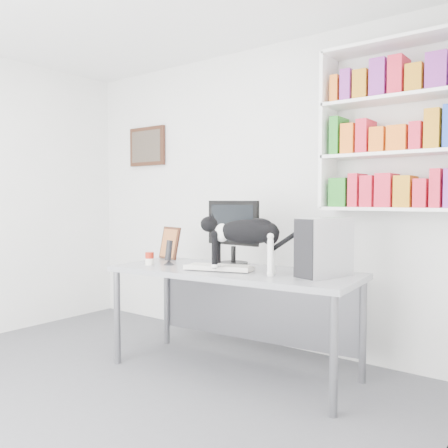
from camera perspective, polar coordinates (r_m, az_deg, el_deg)
The scene contains 11 objects.
room at distance 3.05m, azimuth -19.45°, elevation 3.37°, with size 4.01×4.01×2.70m.
bookshelf at distance 3.74m, azimuth 19.50°, elevation 10.97°, with size 1.03×0.28×1.24m, color white.
wall_art at distance 5.33m, azimuth -9.24°, elevation 9.20°, with size 0.52×0.04×0.42m, color #412515.
desk at distance 3.67m, azimuth 1.10°, elevation -11.61°, with size 1.90×0.74×0.79m, color gray.
monitor at distance 3.83m, azimuth 1.14°, elevation -0.98°, with size 0.50×0.24×0.53m, color black.
keyboard at distance 3.56m, azimuth -0.59°, elevation -5.26°, with size 0.50×0.19×0.04m, color beige.
pc_tower at distance 3.32m, azimuth 11.99°, elevation -2.75°, with size 0.18×0.40×0.40m, color #B4B4B9.
speaker at distance 3.87m, azimuth -6.66°, elevation -3.36°, with size 0.09×0.09×0.21m, color black.
leaning_print at distance 4.22m, azimuth -6.53°, elevation -2.23°, with size 0.24×0.10×0.30m, color #412515.
soup_can at distance 3.88m, azimuth -8.94°, elevation -4.13°, with size 0.07×0.07×0.10m, color #A21D0D.
cat at distance 3.36m, azimuth 2.62°, elevation -2.61°, with size 0.66×0.18×0.40m, color black, non-canonical shape.
Camera 1 is at (2.55, -1.66, 1.32)m, focal length 38.00 mm.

